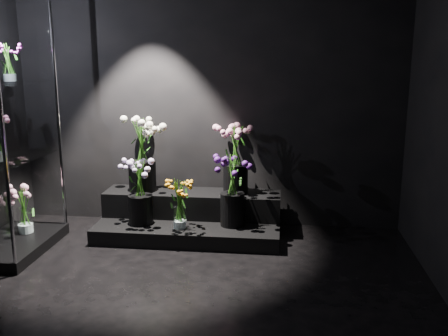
# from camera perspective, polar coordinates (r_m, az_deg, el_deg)

# --- Properties ---
(floor) EXTENTS (4.00, 4.00, 0.00)m
(floor) POSITION_cam_1_polar(r_m,az_deg,el_deg) (3.67, -6.58, -16.24)
(floor) COLOR black
(floor) RESTS_ON ground
(wall_back) EXTENTS (4.00, 0.00, 4.00)m
(wall_back) POSITION_cam_1_polar(r_m,az_deg,el_deg) (5.19, -1.88, 8.67)
(wall_back) COLOR black
(wall_back) RESTS_ON floor
(display_riser) EXTENTS (1.81, 0.80, 0.40)m
(display_riser) POSITION_cam_1_polar(r_m,az_deg,el_deg) (5.10, -3.83, -5.59)
(display_riser) COLOR black
(display_riser) RESTS_ON floor
(display_case) EXTENTS (0.61, 1.02, 2.25)m
(display_case) POSITION_cam_1_polar(r_m,az_deg,el_deg) (4.81, -23.95, 3.98)
(display_case) COLOR black
(display_case) RESTS_ON floor
(bouquet_orange_bells) EXTENTS (0.31, 0.31, 0.51)m
(bouquet_orange_bells) POSITION_cam_1_polar(r_m,az_deg,el_deg) (4.75, -5.12, -3.86)
(bouquet_orange_bells) COLOR white
(bouquet_orange_bells) RESTS_ON display_riser
(bouquet_lilac) EXTENTS (0.45, 0.45, 0.64)m
(bouquet_lilac) POSITION_cam_1_polar(r_m,az_deg,el_deg) (4.92, -9.58, -2.26)
(bouquet_lilac) COLOR black
(bouquet_lilac) RESTS_ON display_riser
(bouquet_purple) EXTENTS (0.38, 0.38, 0.70)m
(bouquet_purple) POSITION_cam_1_polar(r_m,az_deg,el_deg) (4.79, 0.97, -2.25)
(bouquet_purple) COLOR black
(bouquet_purple) RESTS_ON display_riser
(bouquet_cream_roses) EXTENTS (0.47, 0.47, 0.75)m
(bouquet_cream_roses) POSITION_cam_1_polar(r_m,az_deg,el_deg) (5.14, -9.41, 1.91)
(bouquet_cream_roses) COLOR black
(bouquet_cream_roses) RESTS_ON display_riser
(bouquet_pink_roses) EXTENTS (0.50, 0.50, 0.69)m
(bouquet_pink_roses) POSITION_cam_1_polar(r_m,az_deg,el_deg) (5.01, 1.34, 1.54)
(bouquet_pink_roses) COLOR black
(bouquet_pink_roses) RESTS_ON display_riser
(bouquet_case_magenta) EXTENTS (0.23, 0.23, 0.35)m
(bouquet_case_magenta) POSITION_cam_1_polar(r_m,az_deg,el_deg) (4.88, -23.42, 11.19)
(bouquet_case_magenta) COLOR white
(bouquet_case_magenta) RESTS_ON display_case
(bouquet_case_base_pink) EXTENTS (0.31, 0.31, 0.44)m
(bouquet_case_base_pink) POSITION_cam_1_polar(r_m,az_deg,el_deg) (5.14, -21.88, -4.41)
(bouquet_case_base_pink) COLOR white
(bouquet_case_base_pink) RESTS_ON display_case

